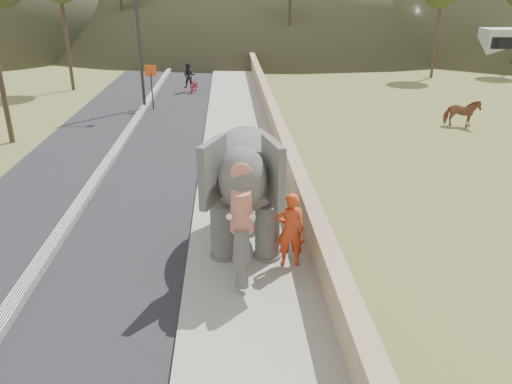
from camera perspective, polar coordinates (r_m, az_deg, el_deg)
ground at (r=10.57m, az=-0.30°, el=-13.91°), size 160.00×160.00×0.00m
road at (r=20.06m, az=-16.30°, el=3.37°), size 7.00×120.00×0.03m
median at (r=20.03m, az=-16.33°, el=3.63°), size 0.35×120.00×0.22m
walkway at (r=19.52m, az=-1.85°, el=3.95°), size 3.00×120.00×0.15m
parapet at (r=19.48m, az=3.01°, el=5.36°), size 0.30×120.00×1.10m
lamppost at (r=27.84m, az=-12.79°, el=19.08°), size 1.76×0.36×8.00m
signboard at (r=27.95m, az=-11.89°, el=12.48°), size 0.60×0.08×2.40m
cow at (r=25.96m, az=22.44°, el=8.32°), size 1.71×1.12×1.33m
distant_car at (r=48.35m, az=18.93°, el=14.73°), size 4.24×1.72×1.44m
elephant_and_man at (r=12.49m, az=-0.99°, el=0.94°), size 2.53×4.43×3.10m
motorcyclist at (r=32.55m, az=-7.34°, el=12.47°), size 1.12×1.79×1.84m
trees at (r=36.63m, az=2.13°, el=18.52°), size 48.38×41.65×8.16m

